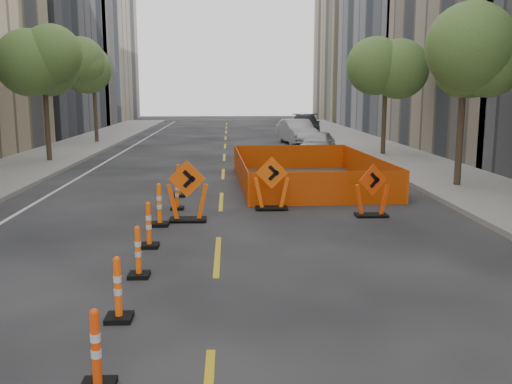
{
  "coord_description": "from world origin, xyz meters",
  "views": [
    {
      "loc": [
        0.27,
        -7.75,
        3.49
      ],
      "look_at": [
        0.9,
        5.53,
        1.1
      ],
      "focal_mm": 40.0,
      "sensor_mm": 36.0,
      "label": 1
    }
  ],
  "objects_px": {
    "parked_car_near": "(317,144)",
    "channelizer_6": "(159,205)",
    "channelizer_7": "(177,193)",
    "chevron_sign_right": "(372,190)",
    "parked_car_far": "(304,125)",
    "chevron_sign_center": "(272,183)",
    "channelizer_4": "(138,252)",
    "channelizer_8": "(178,180)",
    "channelizer_5": "(149,225)",
    "channelizer_3": "(118,289)",
    "channelizer_2": "(96,350)",
    "chevron_sign_left": "(187,191)",
    "parked_car_mid": "(297,132)"
  },
  "relations": [
    {
      "from": "parked_car_near",
      "to": "parked_car_mid",
      "type": "distance_m",
      "value": 7.56
    },
    {
      "from": "chevron_sign_right",
      "to": "parked_car_far",
      "type": "bearing_deg",
      "value": 66.23
    },
    {
      "from": "parked_car_far",
      "to": "channelizer_3",
      "type": "bearing_deg",
      "value": -93.51
    },
    {
      "from": "channelizer_6",
      "to": "channelizer_7",
      "type": "relative_size",
      "value": 1.17
    },
    {
      "from": "channelizer_3",
      "to": "channelizer_5",
      "type": "distance_m",
      "value": 4.12
    },
    {
      "from": "parked_car_near",
      "to": "parked_car_mid",
      "type": "relative_size",
      "value": 0.85
    },
    {
      "from": "parked_car_mid",
      "to": "chevron_sign_left",
      "type": "bearing_deg",
      "value": -113.45
    },
    {
      "from": "channelizer_8",
      "to": "parked_car_far",
      "type": "xyz_separation_m",
      "value": [
        7.39,
        24.49,
        0.29
      ]
    },
    {
      "from": "channelizer_7",
      "to": "chevron_sign_right",
      "type": "height_order",
      "value": "chevron_sign_right"
    },
    {
      "from": "channelizer_5",
      "to": "chevron_sign_center",
      "type": "height_order",
      "value": "chevron_sign_center"
    },
    {
      "from": "channelizer_8",
      "to": "parked_car_far",
      "type": "distance_m",
      "value": 25.59
    },
    {
      "from": "channelizer_4",
      "to": "channelizer_8",
      "type": "height_order",
      "value": "channelizer_8"
    },
    {
      "from": "channelizer_2",
      "to": "parked_car_mid",
      "type": "distance_m",
      "value": 31.58
    },
    {
      "from": "chevron_sign_right",
      "to": "parked_car_far",
      "type": "xyz_separation_m",
      "value": [
        1.76,
        27.77,
        0.09
      ]
    },
    {
      "from": "parked_car_mid",
      "to": "channelizer_5",
      "type": "bearing_deg",
      "value": -113.53
    },
    {
      "from": "channelizer_2",
      "to": "channelizer_4",
      "type": "distance_m",
      "value": 4.13
    },
    {
      "from": "chevron_sign_center",
      "to": "parked_car_far",
      "type": "height_order",
      "value": "parked_car_far"
    },
    {
      "from": "chevron_sign_left",
      "to": "parked_car_far",
      "type": "height_order",
      "value": "parked_car_far"
    },
    {
      "from": "channelizer_5",
      "to": "parked_car_far",
      "type": "xyz_separation_m",
      "value": [
        7.52,
        30.68,
        0.31
      ]
    },
    {
      "from": "channelizer_4",
      "to": "channelizer_8",
      "type": "relative_size",
      "value": 0.91
    },
    {
      "from": "channelizer_5",
      "to": "parked_car_near",
      "type": "height_order",
      "value": "parked_car_near"
    },
    {
      "from": "channelizer_3",
      "to": "parked_car_far",
      "type": "relative_size",
      "value": 0.18
    },
    {
      "from": "channelizer_4",
      "to": "channelizer_8",
      "type": "bearing_deg",
      "value": 89.74
    },
    {
      "from": "channelizer_4",
      "to": "channelizer_6",
      "type": "xyz_separation_m",
      "value": [
        -0.09,
        4.12,
        0.07
      ]
    },
    {
      "from": "channelizer_5",
      "to": "channelizer_6",
      "type": "relative_size",
      "value": 0.93
    },
    {
      "from": "channelizer_4",
      "to": "parked_car_far",
      "type": "distance_m",
      "value": 33.57
    },
    {
      "from": "channelizer_3",
      "to": "chevron_sign_right",
      "type": "height_order",
      "value": "chevron_sign_right"
    },
    {
      "from": "channelizer_4",
      "to": "channelizer_8",
      "type": "distance_m",
      "value": 8.25
    },
    {
      "from": "chevron_sign_right",
      "to": "channelizer_2",
      "type": "bearing_deg",
      "value": -141.4
    },
    {
      "from": "channelizer_2",
      "to": "chevron_sign_right",
      "type": "distance_m",
      "value": 10.64
    },
    {
      "from": "chevron_sign_center",
      "to": "channelizer_7",
      "type": "bearing_deg",
      "value": -179.11
    },
    {
      "from": "channelizer_7",
      "to": "channelizer_8",
      "type": "height_order",
      "value": "channelizer_8"
    },
    {
      "from": "chevron_sign_center",
      "to": "channelizer_4",
      "type": "bearing_deg",
      "value": -112.15
    },
    {
      "from": "chevron_sign_left",
      "to": "chevron_sign_center",
      "type": "relative_size",
      "value": 1.05
    },
    {
      "from": "chevron_sign_center",
      "to": "chevron_sign_right",
      "type": "bearing_deg",
      "value": -17.41
    },
    {
      "from": "parked_car_near",
      "to": "channelizer_6",
      "type": "bearing_deg",
      "value": -96.02
    },
    {
      "from": "channelizer_5",
      "to": "channelizer_6",
      "type": "height_order",
      "value": "channelizer_6"
    },
    {
      "from": "channelizer_7",
      "to": "channelizer_3",
      "type": "bearing_deg",
      "value": -91.1
    },
    {
      "from": "channelizer_8",
      "to": "parked_car_near",
      "type": "distance_m",
      "value": 12.74
    },
    {
      "from": "channelizer_7",
      "to": "parked_car_mid",
      "type": "bearing_deg",
      "value": 73.81
    },
    {
      "from": "channelizer_5",
      "to": "parked_car_mid",
      "type": "relative_size",
      "value": 0.22
    },
    {
      "from": "channelizer_7",
      "to": "channelizer_8",
      "type": "xyz_separation_m",
      "value": [
        -0.14,
        2.06,
        0.06
      ]
    },
    {
      "from": "channelizer_6",
      "to": "chevron_sign_left",
      "type": "height_order",
      "value": "chevron_sign_left"
    },
    {
      "from": "chevron_sign_right",
      "to": "channelizer_7",
      "type": "bearing_deg",
      "value": 147.43
    },
    {
      "from": "chevron_sign_right",
      "to": "channelizer_6",
      "type": "bearing_deg",
      "value": 168.23
    },
    {
      "from": "parked_car_near",
      "to": "channelizer_8",
      "type": "bearing_deg",
      "value": -102.73
    },
    {
      "from": "channelizer_3",
      "to": "chevron_sign_left",
      "type": "relative_size",
      "value": 0.62
    },
    {
      "from": "chevron_sign_right",
      "to": "parked_car_near",
      "type": "xyz_separation_m",
      "value": [
        0.67,
        14.34,
        -0.05
      ]
    },
    {
      "from": "channelizer_4",
      "to": "chevron_sign_right",
      "type": "height_order",
      "value": "chevron_sign_right"
    },
    {
      "from": "channelizer_8",
      "to": "channelizer_6",
      "type": "bearing_deg",
      "value": -91.83
    }
  ]
}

